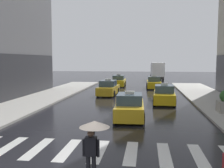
{
  "coord_description": "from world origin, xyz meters",
  "views": [
    {
      "loc": [
        1.93,
        -7.35,
        3.81
      ],
      "look_at": [
        -0.12,
        8.0,
        2.38
      ],
      "focal_mm": 41.27,
      "sensor_mm": 36.0,
      "label": 1
    }
  ],
  "objects_px": {
    "taxi_fifth": "(119,81)",
    "box_truck": "(157,70)",
    "taxi_lead": "(130,107)",
    "taxi_second": "(164,95)",
    "pedestrian_with_umbrella": "(93,134)",
    "taxi_third": "(108,88)",
    "taxi_fourth": "(154,83)"
  },
  "relations": [
    {
      "from": "taxi_lead",
      "to": "pedestrian_with_umbrella",
      "type": "xyz_separation_m",
      "value": [
        -0.56,
        -9.07,
        0.79
      ]
    },
    {
      "from": "taxi_lead",
      "to": "taxi_fifth",
      "type": "relative_size",
      "value": 1.01
    },
    {
      "from": "taxi_third",
      "to": "box_truck",
      "type": "bearing_deg",
      "value": 74.48
    },
    {
      "from": "taxi_fifth",
      "to": "box_truck",
      "type": "distance_m",
      "value": 13.97
    },
    {
      "from": "box_truck",
      "to": "taxi_lead",
      "type": "bearing_deg",
      "value": -95.36
    },
    {
      "from": "taxi_third",
      "to": "pedestrian_with_umbrella",
      "type": "distance_m",
      "value": 20.21
    },
    {
      "from": "pedestrian_with_umbrella",
      "to": "taxi_fifth",
      "type": "bearing_deg",
      "value": 94.57
    },
    {
      "from": "taxi_second",
      "to": "taxi_fifth",
      "type": "relative_size",
      "value": 1.01
    },
    {
      "from": "pedestrian_with_umbrella",
      "to": "taxi_second",
      "type": "bearing_deg",
      "value": 78.19
    },
    {
      "from": "box_truck",
      "to": "taxi_fifth",
      "type": "bearing_deg",
      "value": -115.68
    },
    {
      "from": "taxi_fourth",
      "to": "taxi_second",
      "type": "bearing_deg",
      "value": -87.26
    },
    {
      "from": "taxi_second",
      "to": "box_truck",
      "type": "xyz_separation_m",
      "value": [
        0.44,
        26.82,
        1.13
      ]
    },
    {
      "from": "taxi_second",
      "to": "taxi_fifth",
      "type": "height_order",
      "value": "same"
    },
    {
      "from": "taxi_second",
      "to": "taxi_fourth",
      "type": "bearing_deg",
      "value": 92.74
    },
    {
      "from": "taxi_second",
      "to": "taxi_lead",
      "type": "bearing_deg",
      "value": -112.81
    },
    {
      "from": "taxi_second",
      "to": "box_truck",
      "type": "relative_size",
      "value": 0.61
    },
    {
      "from": "taxi_third",
      "to": "taxi_fourth",
      "type": "height_order",
      "value": "same"
    },
    {
      "from": "pedestrian_with_umbrella",
      "to": "taxi_lead",
      "type": "bearing_deg",
      "value": 86.49
    },
    {
      "from": "taxi_lead",
      "to": "pedestrian_with_umbrella",
      "type": "distance_m",
      "value": 9.13
    },
    {
      "from": "taxi_fifth",
      "to": "pedestrian_with_umbrella",
      "type": "relative_size",
      "value": 2.35
    },
    {
      "from": "taxi_fifth",
      "to": "taxi_third",
      "type": "bearing_deg",
      "value": -90.76
    },
    {
      "from": "taxi_lead",
      "to": "box_truck",
      "type": "xyz_separation_m",
      "value": [
        3.11,
        33.16,
        1.13
      ]
    },
    {
      "from": "taxi_lead",
      "to": "taxi_fourth",
      "type": "height_order",
      "value": "same"
    },
    {
      "from": "taxi_third",
      "to": "pedestrian_with_umbrella",
      "type": "height_order",
      "value": "pedestrian_with_umbrella"
    },
    {
      "from": "box_truck",
      "to": "pedestrian_with_umbrella",
      "type": "distance_m",
      "value": 42.39
    },
    {
      "from": "taxi_second",
      "to": "taxi_third",
      "type": "xyz_separation_m",
      "value": [
        -5.72,
        4.63,
        0.0
      ]
    },
    {
      "from": "taxi_second",
      "to": "pedestrian_with_umbrella",
      "type": "bearing_deg",
      "value": -101.81
    },
    {
      "from": "box_truck",
      "to": "pedestrian_with_umbrella",
      "type": "xyz_separation_m",
      "value": [
        -3.66,
        -42.23,
        -0.34
      ]
    },
    {
      "from": "taxi_lead",
      "to": "taxi_second",
      "type": "xyz_separation_m",
      "value": [
        2.67,
        6.34,
        0.0
      ]
    },
    {
      "from": "taxi_fourth",
      "to": "taxi_lead",
      "type": "bearing_deg",
      "value": -96.43
    },
    {
      "from": "box_truck",
      "to": "pedestrian_with_umbrella",
      "type": "bearing_deg",
      "value": -94.96
    },
    {
      "from": "taxi_second",
      "to": "pedestrian_with_umbrella",
      "type": "relative_size",
      "value": 2.38
    }
  ]
}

